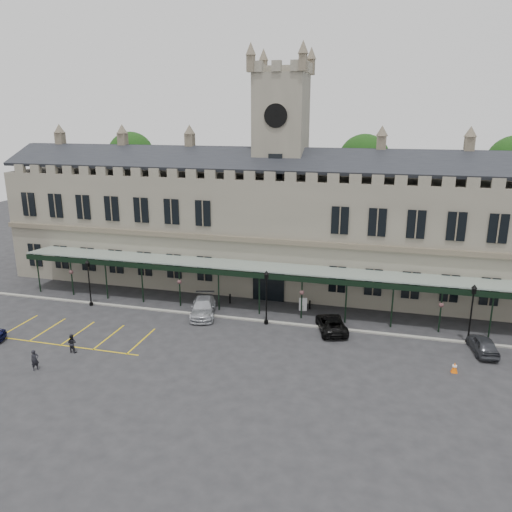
% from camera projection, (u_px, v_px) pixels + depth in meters
% --- Properties ---
extents(ground, '(140.00, 140.00, 0.00)m').
position_uv_depth(ground, '(237.00, 347.00, 40.32)').
color(ground, '#242426').
extents(station_building, '(60.00, 10.36, 17.30)m').
position_uv_depth(station_building, '(280.00, 227.00, 53.35)').
color(station_building, '#6D685B').
rests_on(station_building, ground).
extents(clock_tower, '(5.60, 5.60, 24.80)m').
position_uv_depth(clock_tower, '(281.00, 165.00, 51.62)').
color(clock_tower, '#6D685B').
rests_on(clock_tower, ground).
extents(canopy, '(50.00, 4.10, 4.30)m').
position_uv_depth(canopy, '(260.00, 289.00, 46.61)').
color(canopy, '#8C9E93').
rests_on(canopy, ground).
extents(kerb, '(60.00, 0.40, 0.12)m').
position_uv_depth(kerb, '(255.00, 320.00, 45.42)').
color(kerb, gray).
rests_on(kerb, ground).
extents(parking_markings, '(16.00, 6.00, 0.01)m').
position_uv_depth(parking_markings, '(74.00, 336.00, 42.37)').
color(parking_markings, gold).
rests_on(parking_markings, ground).
extents(tree_behind_left, '(6.00, 6.00, 16.00)m').
position_uv_depth(tree_behind_left, '(131.00, 156.00, 65.50)').
color(tree_behind_left, '#332314').
rests_on(tree_behind_left, ground).
extents(tree_behind_mid, '(6.00, 6.00, 16.00)m').
position_uv_depth(tree_behind_mid, '(364.00, 162.00, 58.11)').
color(tree_behind_mid, '#332314').
rests_on(tree_behind_mid, ground).
extents(lamp_post_left, '(0.44, 0.44, 4.69)m').
position_uv_depth(lamp_post_left, '(89.00, 279.00, 48.32)').
color(lamp_post_left, black).
rests_on(lamp_post_left, ground).
extents(lamp_post_mid, '(0.48, 0.48, 5.03)m').
position_uv_depth(lamp_post_mid, '(266.00, 293.00, 43.94)').
color(lamp_post_mid, black).
rests_on(lamp_post_mid, ground).
extents(lamp_post_right, '(0.48, 0.48, 5.13)m').
position_uv_depth(lamp_post_right, '(472.00, 309.00, 40.10)').
color(lamp_post_right, black).
rests_on(lamp_post_right, ground).
extents(traffic_cone, '(0.49, 0.49, 0.77)m').
position_uv_depth(traffic_cone, '(455.00, 368.00, 36.24)').
color(traffic_cone, '#FF6308').
rests_on(traffic_cone, ground).
extents(sign_board, '(0.76, 0.19, 1.31)m').
position_uv_depth(sign_board, '(303.00, 304.00, 47.58)').
color(sign_board, black).
rests_on(sign_board, ground).
extents(bollard_left, '(0.17, 0.17, 0.96)m').
position_uv_depth(bollard_left, '(230.00, 299.00, 49.49)').
color(bollard_left, black).
rests_on(bollard_left, ground).
extents(bollard_right, '(0.15, 0.15, 0.85)m').
position_uv_depth(bollard_right, '(310.00, 305.00, 48.10)').
color(bollard_right, black).
rests_on(bollard_right, ground).
extents(car_taxi, '(3.51, 5.67, 1.53)m').
position_uv_depth(car_taxi, '(203.00, 307.00, 46.54)').
color(car_taxi, '#A7A9AF').
rests_on(car_taxi, ground).
extents(car_van, '(3.56, 5.22, 1.33)m').
position_uv_depth(car_van, '(331.00, 324.00, 43.15)').
color(car_van, black).
rests_on(car_van, ground).
extents(car_right_a, '(2.18, 4.21, 1.37)m').
position_uv_depth(car_right_a, '(483.00, 345.00, 39.17)').
color(car_right_a, '#34363B').
rests_on(car_right_a, ground).
extents(person_a, '(0.60, 0.69, 1.58)m').
position_uv_depth(person_a, '(35.00, 360.00, 36.46)').
color(person_a, black).
rests_on(person_a, ground).
extents(person_b, '(0.75, 0.59, 1.52)m').
position_uv_depth(person_b, '(72.00, 343.00, 39.22)').
color(person_b, black).
rests_on(person_b, ground).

